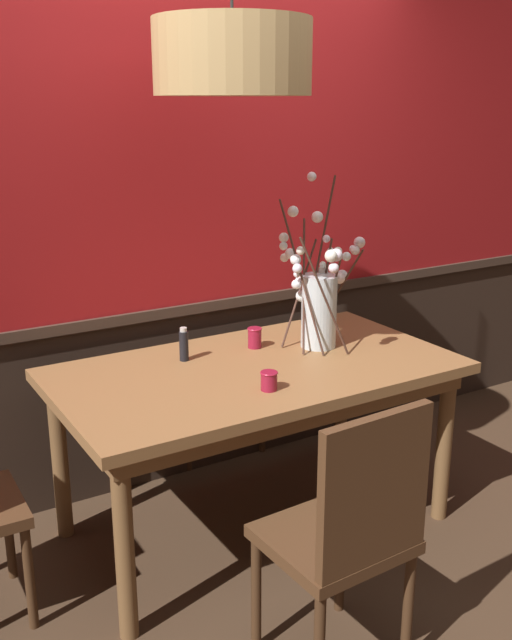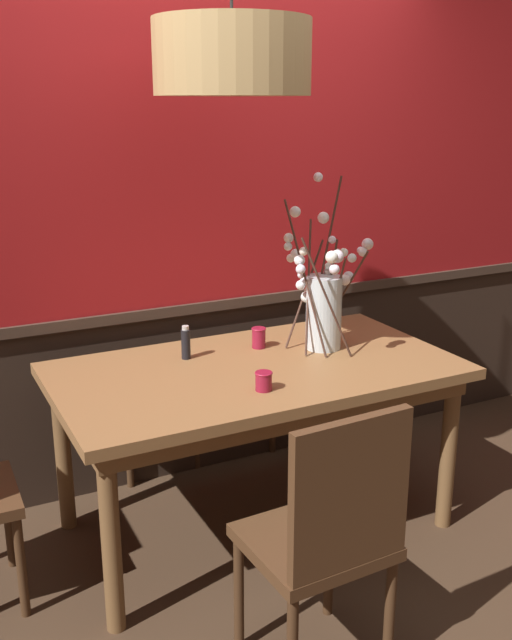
# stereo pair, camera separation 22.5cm
# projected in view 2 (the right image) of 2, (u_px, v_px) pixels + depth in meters

# --- Properties ---
(ground_plane) EXTENTS (24.00, 24.00, 0.00)m
(ground_plane) POSITION_uv_depth(u_px,v_px,m) (256.00, 525.00, 3.34)
(ground_plane) COLOR #422D1E
(back_wall) EXTENTS (5.70, 0.14, 2.88)m
(back_wall) POSITION_uv_depth(u_px,v_px,m) (193.00, 194.00, 3.51)
(back_wall) COLOR #2D2119
(back_wall) RESTS_ON ground
(dining_table) EXTENTS (1.71, 0.94, 0.77)m
(dining_table) POSITION_uv_depth(u_px,v_px,m) (256.00, 385.00, 3.14)
(dining_table) COLOR olive
(dining_table) RESTS_ON ground
(chair_far_side_left) EXTENTS (0.47, 0.45, 0.93)m
(chair_far_side_left) POSITION_uv_depth(u_px,v_px,m) (140.00, 368.00, 3.83)
(chair_far_side_left) COLOR #4C301C
(chair_far_side_left) RESTS_ON ground
(chair_far_side_right) EXTENTS (0.45, 0.42, 0.96)m
(chair_far_side_right) POSITION_uv_depth(u_px,v_px,m) (227.00, 350.00, 4.03)
(chair_far_side_right) COLOR #4C301C
(chair_far_side_right) RESTS_ON ground
(chair_near_side_left) EXTENTS (0.45, 0.43, 0.98)m
(chair_near_side_left) POSITION_uv_depth(u_px,v_px,m) (328.00, 532.00, 2.31)
(chair_near_side_left) COLOR #4C301C
(chair_near_side_left) RESTS_ON ground
(vase_with_blossoms) EXTENTS (0.50, 0.45, 0.78)m
(vase_with_blossoms) POSITION_uv_depth(u_px,v_px,m) (324.00, 304.00, 3.29)
(vase_with_blossoms) COLOR silver
(vase_with_blossoms) RESTS_ON dining_table
(candle_holder_nearer_center) EXTENTS (0.07, 0.07, 0.09)m
(candle_holder_nearer_center) POSITION_uv_depth(u_px,v_px,m) (259.00, 338.00, 3.34)
(candle_holder_nearer_center) COLOR maroon
(candle_holder_nearer_center) RESTS_ON dining_table
(candle_holder_nearer_edge) EXTENTS (0.07, 0.07, 0.08)m
(candle_holder_nearer_edge) POSITION_uv_depth(u_px,v_px,m) (264.00, 381.00, 2.84)
(candle_holder_nearer_edge) COLOR maroon
(candle_holder_nearer_edge) RESTS_ON dining_table
(condiment_bottle) EXTENTS (0.04, 0.04, 0.15)m
(condiment_bottle) POSITION_uv_depth(u_px,v_px,m) (186.00, 343.00, 3.19)
(condiment_bottle) COLOR black
(condiment_bottle) RESTS_ON dining_table
(pendant_lamp) EXTENTS (0.60, 0.60, 1.01)m
(pendant_lamp) POSITION_uv_depth(u_px,v_px,m) (232.00, 58.00, 2.75)
(pendant_lamp) COLOR tan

